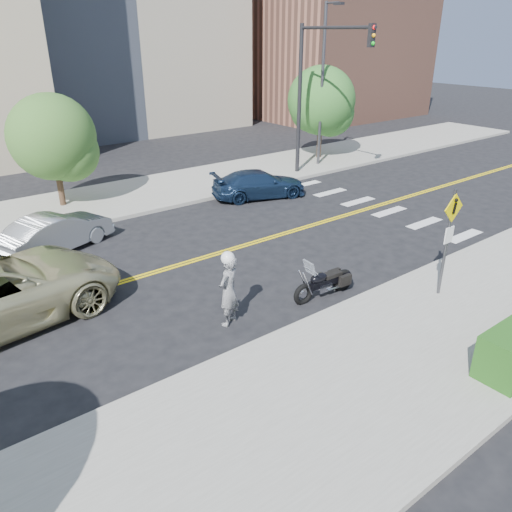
{
  "coord_description": "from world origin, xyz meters",
  "views": [
    {
      "loc": [
        -7.3,
        -12.87,
        6.8
      ],
      "look_at": [
        0.29,
        -3.05,
        1.2
      ],
      "focal_mm": 35.0,
      "sensor_mm": 36.0,
      "label": 1
    }
  ],
  "objects": [
    {
      "name": "building_right",
      "position": [
        26.0,
        20.0,
        6.0
      ],
      "size": [
        14.0,
        12.0,
        12.0
      ],
      "primitive_type": "cube",
      "color": "#8C5947",
      "rests_on": "ground_plane"
    },
    {
      "name": "tree_far_b",
      "position": [
        13.12,
        7.61,
        3.3
      ],
      "size": [
        3.74,
        3.74,
        5.17
      ],
      "rotation": [
        0.0,
        0.0,
        0.36
      ],
      "color": "#382619",
      "rests_on": "ground"
    },
    {
      "name": "sidewalk_near",
      "position": [
        0.0,
        -7.5,
        0.07
      ],
      "size": [
        60.0,
        5.0,
        0.15
      ],
      "primitive_type": "cube",
      "color": "#9E9B91",
      "rests_on": "ground_plane"
    },
    {
      "name": "motorcyclist",
      "position": [
        -1.17,
        -3.83,
        1.0
      ],
      "size": [
        0.81,
        0.69,
        2.0
      ],
      "rotation": [
        0.0,
        0.0,
        3.55
      ],
      "color": "#B0AFB5",
      "rests_on": "ground"
    },
    {
      "name": "traffic_light",
      "position": [
        10.0,
        5.08,
        4.67
      ],
      "size": [
        0.28,
        4.5,
        7.0
      ],
      "color": "black",
      "rests_on": "sidewalk_far"
    },
    {
      "name": "parked_car_silver",
      "position": [
        -3.08,
        3.55,
        0.65
      ],
      "size": [
        4.15,
        2.63,
        1.29
      ],
      "primitive_type": "imported",
      "rotation": [
        0.0,
        0.0,
        1.92
      ],
      "color": "#A5A9AC",
      "rests_on": "ground"
    },
    {
      "name": "parked_car_blue",
      "position": [
        5.97,
        4.06,
        0.61
      ],
      "size": [
        4.51,
        2.88,
        1.22
      ],
      "primitive_type": "imported",
      "rotation": [
        0.0,
        0.0,
        1.27
      ],
      "color": "navy",
      "rests_on": "ground"
    },
    {
      "name": "pedestrian_sign",
      "position": [
        4.2,
        -6.31,
        1.96
      ],
      "size": [
        0.78,
        0.08,
        3.0
      ],
      "color": "#4C4C51",
      "rests_on": "sidewalk_near"
    },
    {
      "name": "motorcycle",
      "position": [
        1.76,
        -4.27,
        0.62
      ],
      "size": [
        2.06,
        0.73,
        1.23
      ],
      "primitive_type": null,
      "rotation": [
        0.0,
        0.0,
        -0.06
      ],
      "color": "black",
      "rests_on": "ground"
    },
    {
      "name": "lamp_post",
      "position": [
        12.0,
        6.5,
        4.15
      ],
      "size": [
        0.16,
        0.16,
        8.0
      ],
      "primitive_type": "cylinder",
      "color": "#4C4C51",
      "rests_on": "sidewalk_far"
    },
    {
      "name": "sidewalk_far",
      "position": [
        0.0,
        7.5,
        0.07
      ],
      "size": [
        60.0,
        5.0,
        0.15
      ],
      "primitive_type": "cube",
      "color": "#9E9B91",
      "rests_on": "ground_plane"
    },
    {
      "name": "tree_far_a",
      "position": [
        -1.48,
        7.91,
        2.96
      ],
      "size": [
        3.42,
        3.42,
        4.68
      ],
      "rotation": [
        0.0,
        0.0,
        0.22
      ],
      "color": "#382619",
      "rests_on": "ground"
    },
    {
      "name": "ground_plane",
      "position": [
        0.0,
        0.0,
        0.0
      ],
      "size": [
        120.0,
        120.0,
        0.0
      ],
      "primitive_type": "plane",
      "color": "black",
      "rests_on": "ground"
    }
  ]
}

